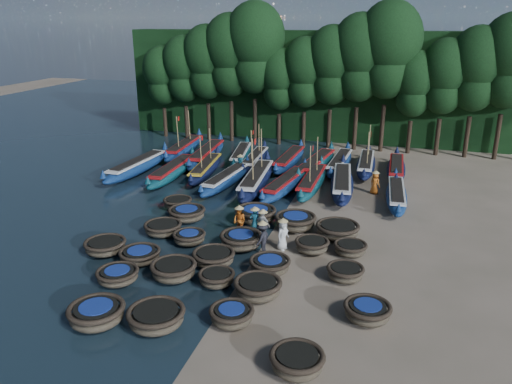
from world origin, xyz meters
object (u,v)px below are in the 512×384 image
(coracle_4, at_px, (297,361))
(long_boat_16, at_px, (366,164))
(coracle_16, at_px, (189,237))
(long_boat_9, at_px, (184,148))
(long_boat_10, at_px, (206,154))
(coracle_22, at_px, (256,214))
(coracle_7, at_px, (217,278))
(coracle_13, at_px, (270,265))
(coracle_8, at_px, (258,288))
(coracle_14, at_px, (345,272))
(long_boat_14, at_px, (316,164))
(coracle_18, at_px, (312,245))
(fisherman_1, at_px, (255,220))
(long_boat_8, at_px, (396,195))
(coracle_20, at_px, (178,203))
(long_boat_12, at_px, (255,160))
(coracle_17, at_px, (241,240))
(fisherman_2, at_px, (239,220))
(fisherman_5, at_px, (240,165))
(fisherman_6, at_px, (375,182))
(coracle_9, at_px, (367,311))
(coracle_2, at_px, (156,317))
(long_boat_1, at_px, (173,171))
(coracle_3, at_px, (232,315))
(fisherman_3, at_px, (262,237))
(coracle_24, at_px, (338,230))
(long_boat_11, at_px, (241,155))
(long_boat_15, at_px, (340,163))
(long_boat_7, at_px, (342,183))
(coracle_11, at_px, (140,255))
(fisherman_0, at_px, (283,233))
(coracle_19, at_px, (350,248))
(long_boat_0, at_px, (137,166))
(coracle_12, at_px, (214,257))
(coracle_5, at_px, (118,275))
(coracle_23, at_px, (295,221))
(long_boat_2, at_px, (206,168))
(coracle_15, at_px, (163,228))
(coracle_6, at_px, (174,270))
(coracle_21, at_px, (187,213))
(long_boat_4, at_px, (256,180))
(long_boat_3, at_px, (226,179))

(coracle_4, xyz_separation_m, long_boat_16, (0.27, 24.02, 0.11))
(coracle_16, relative_size, long_boat_9, 0.23)
(coracle_4, distance_m, long_boat_10, 26.19)
(coracle_22, xyz_separation_m, long_boat_9, (-10.12, 12.64, 0.09))
(long_boat_9, bearing_deg, long_boat_16, -5.77)
(coracle_7, xyz_separation_m, coracle_13, (1.92, 1.82, 0.02))
(coracle_8, distance_m, coracle_14, 4.16)
(coracle_16, height_order, long_boat_14, long_boat_14)
(coracle_18, distance_m, long_boat_14, 14.05)
(fisherman_1, bearing_deg, long_boat_8, -139.94)
(coracle_20, distance_m, long_boat_12, 10.53)
(coracle_17, xyz_separation_m, fisherman_2, (-0.64, 1.68, 0.36))
(fisherman_5, xyz_separation_m, fisherman_6, (9.84, -1.41, 0.03))
(coracle_9, height_order, coracle_13, coracle_9)
(coracle_13, distance_m, coracle_22, 6.02)
(coracle_8, xyz_separation_m, coracle_20, (-7.59, 8.48, -0.07))
(long_boat_10, bearing_deg, coracle_13, -64.05)
(coracle_2, height_order, coracle_20, coracle_2)
(fisherman_2, bearing_deg, coracle_7, -55.77)
(long_boat_14, relative_size, long_boat_16, 1.07)
(coracle_22, height_order, long_boat_1, long_boat_1)
(long_boat_16, relative_size, fisherman_2, 4.51)
(coracle_3, relative_size, fisherman_3, 1.12)
(coracle_3, xyz_separation_m, coracle_9, (4.94, 1.71, 0.01))
(coracle_24, height_order, fisherman_5, fisherman_5)
(coracle_4, bearing_deg, fisherman_5, 112.98)
(long_boat_11, distance_m, long_boat_15, 8.04)
(coracle_4, relative_size, coracle_9, 1.12)
(coracle_14, bearing_deg, long_boat_7, 97.88)
(long_boat_1, distance_m, long_boat_12, 6.80)
(coracle_11, bearing_deg, long_boat_8, 46.03)
(long_boat_7, relative_size, fisherman_0, 4.86)
(coracle_19, bearing_deg, long_boat_0, 151.26)
(coracle_12, xyz_separation_m, long_boat_9, (-9.73, 18.28, 0.16))
(coracle_7, bearing_deg, coracle_11, 166.62)
(coracle_5, xyz_separation_m, fisherman_0, (6.17, 5.38, 0.49))
(coracle_16, bearing_deg, long_boat_9, 115.00)
(coracle_12, relative_size, long_boat_9, 0.27)
(coracle_23, bearing_deg, coracle_3, -92.42)
(coracle_16, distance_m, long_boat_2, 11.94)
(coracle_15, bearing_deg, long_boat_16, 57.93)
(coracle_11, bearing_deg, coracle_22, 58.46)
(long_boat_16, bearing_deg, coracle_7, -105.90)
(coracle_6, distance_m, coracle_13, 4.37)
(coracle_8, distance_m, coracle_21, 9.33)
(coracle_17, xyz_separation_m, long_boat_4, (-1.94, 9.28, 0.14))
(coracle_2, distance_m, coracle_17, 7.47)
(coracle_6, bearing_deg, coracle_20, 113.76)
(coracle_11, bearing_deg, long_boat_3, 89.47)
(coracle_13, xyz_separation_m, long_boat_2, (-8.44, 13.12, 0.14))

